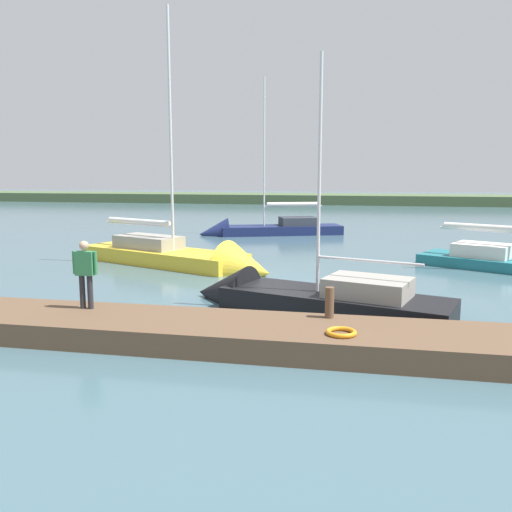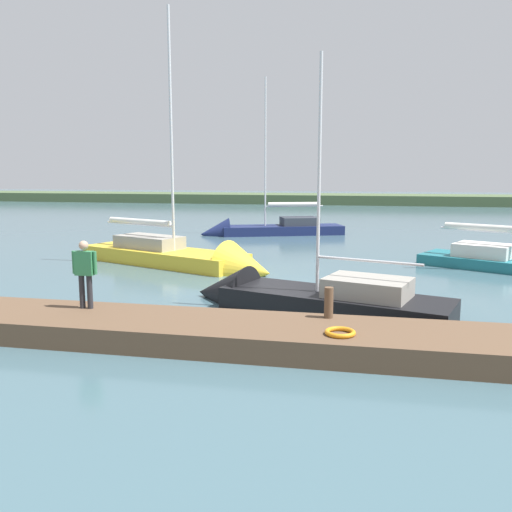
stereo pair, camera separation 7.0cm
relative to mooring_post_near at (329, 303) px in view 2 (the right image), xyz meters
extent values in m
plane|color=#42606B|center=(2.34, -5.02, -0.92)|extent=(200.00, 200.00, 0.00)
cube|color=#4C603D|center=(2.34, -57.96, -0.92)|extent=(180.00, 8.00, 2.40)
cube|color=brown|center=(2.34, 0.82, -0.65)|extent=(23.36, 2.36, 0.55)
cylinder|color=brown|center=(0.00, 0.00, 0.00)|extent=(0.21, 0.21, 0.74)
torus|color=orange|center=(-0.33, 1.30, -0.32)|extent=(0.66, 0.66, 0.10)
cube|color=#1E6B75|center=(-6.71, -10.80, -0.89)|extent=(7.32, 5.34, 0.83)
cube|color=silver|center=(-5.75, -11.31, -0.20)|extent=(2.72, 2.49, 0.55)
cylinder|color=silver|center=(-5.76, -11.30, 0.64)|extent=(3.35, 1.85, 0.11)
cylinder|color=silver|center=(-5.76, -11.30, 0.76)|extent=(3.09, 1.81, 0.27)
cube|color=navy|center=(4.42, -21.59, -0.83)|extent=(8.01, 4.55, 0.97)
cone|color=navy|center=(8.56, -20.10, -0.83)|extent=(2.41, 2.53, 2.03)
cube|color=#333842|center=(3.36, -21.97, -0.07)|extent=(2.77, 2.39, 0.54)
cylinder|color=silver|center=(5.49, -21.20, 4.30)|extent=(0.10, 0.10, 9.27)
cylinder|color=silver|center=(3.70, -21.85, 0.91)|extent=(3.61, 1.37, 0.08)
cylinder|color=silver|center=(3.70, -21.85, 1.03)|extent=(3.31, 1.41, 0.27)
cube|color=gold|center=(7.88, -9.47, -0.78)|extent=(8.26, 5.16, 0.97)
cone|color=gold|center=(3.65, -7.72, -0.78)|extent=(2.76, 2.88, 2.27)
cube|color=gray|center=(8.65, -9.79, -0.02)|extent=(3.40, 2.58, 0.55)
cylinder|color=silver|center=(7.27, -9.22, 4.73)|extent=(0.12, 0.12, 10.05)
cylinder|color=silver|center=(9.19, -10.02, 0.75)|extent=(3.88, 1.68, 0.09)
cylinder|color=silver|center=(9.19, -10.02, 0.87)|extent=(3.55, 1.65, 0.23)
cube|color=black|center=(0.00, -2.43, -0.79)|extent=(6.77, 3.85, 0.95)
cone|color=black|center=(3.56, -3.56, -0.79)|extent=(2.31, 2.44, 1.99)
cube|color=gray|center=(-0.91, -2.14, -0.05)|extent=(2.56, 2.14, 0.52)
cylinder|color=silver|center=(0.50, -2.59, 2.97)|extent=(0.09, 0.09, 6.56)
cylinder|color=silver|center=(-0.90, -2.14, 0.68)|extent=(2.83, 0.96, 0.07)
cylinder|color=#28282D|center=(6.18, 0.34, 0.06)|extent=(0.14, 0.14, 0.86)
cylinder|color=#28282D|center=(5.97, 0.33, 0.06)|extent=(0.14, 0.14, 0.86)
cube|color=#337F4C|center=(6.08, 0.34, 0.79)|extent=(0.47, 0.24, 0.61)
sphere|color=tan|center=(6.08, 0.34, 1.24)|extent=(0.23, 0.23, 0.23)
cylinder|color=#337F4C|center=(6.36, 0.35, 0.81)|extent=(0.09, 0.09, 0.58)
cylinder|color=#337F4C|center=(5.79, 0.32, 0.81)|extent=(0.09, 0.09, 0.58)
camera|label=1|loc=(-0.69, 12.28, 3.02)|focal=37.14mm
camera|label=2|loc=(-0.76, 12.26, 3.02)|focal=37.14mm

